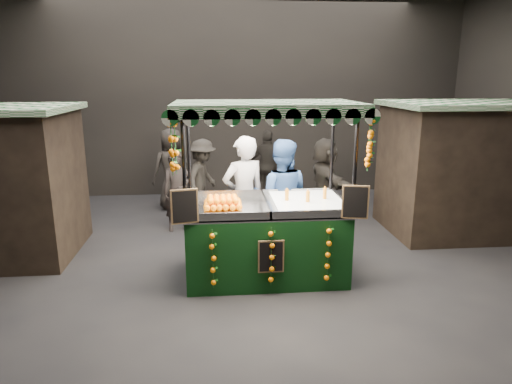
{
  "coord_description": "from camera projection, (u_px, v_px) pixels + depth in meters",
  "views": [
    {
      "loc": [
        -0.51,
        -6.86,
        3.06
      ],
      "look_at": [
        0.15,
        0.25,
        1.23
      ],
      "focal_mm": 31.54,
      "sensor_mm": 36.0,
      "label": 1
    }
  ],
  "objects": [
    {
      "name": "ground",
      "position": [
        248.0,
        268.0,
        7.42
      ],
      "size": [
        12.0,
        12.0,
        0.0
      ],
      "primitive_type": "plane",
      "color": "black",
      "rests_on": "ground"
    },
    {
      "name": "market_hall",
      "position": [
        247.0,
        54.0,
        6.58
      ],
      "size": [
        12.1,
        10.1,
        5.05
      ],
      "color": "black",
      "rests_on": "ground"
    },
    {
      "name": "neighbour_stall_right",
      "position": [
        462.0,
        168.0,
        8.94
      ],
      "size": [
        3.0,
        2.2,
        2.6
      ],
      "color": "black",
      "rests_on": "ground"
    },
    {
      "name": "juice_stall",
      "position": [
        267.0,
        226.0,
        6.91
      ],
      "size": [
        2.8,
        1.64,
        2.71
      ],
      "color": "black",
      "rests_on": "ground"
    },
    {
      "name": "vendor_grey",
      "position": [
        244.0,
        197.0,
        7.72
      ],
      "size": [
        0.9,
        0.74,
        2.11
      ],
      "rotation": [
        0.0,
        0.0,
        3.5
      ],
      "color": "gray",
      "rests_on": "ground"
    },
    {
      "name": "vendor_blue",
      "position": [
        281.0,
        198.0,
        7.8
      ],
      "size": [
        1.15,
        0.99,
        2.05
      ],
      "rotation": [
        0.0,
        0.0,
        2.9
      ],
      "color": "navy",
      "rests_on": "ground"
    },
    {
      "name": "shopper_0",
      "position": [
        177.0,
        191.0,
        9.08
      ],
      "size": [
        0.66,
        0.5,
        1.63
      ],
      "rotation": [
        0.0,
        0.0,
        0.19
      ],
      "color": "black",
      "rests_on": "ground"
    },
    {
      "name": "shopper_1",
      "position": [
        411.0,
        191.0,
        9.28
      ],
      "size": [
        0.96,
        0.92,
        1.56
      ],
      "rotation": [
        0.0,
        0.0,
        -0.6
      ],
      "color": "black",
      "rests_on": "ground"
    },
    {
      "name": "shopper_2",
      "position": [
        268.0,
        166.0,
        11.21
      ],
      "size": [
        1.14,
        0.83,
        1.79
      ],
      "rotation": [
        0.0,
        0.0,
        2.72
      ],
      "color": "black",
      "rests_on": "ground"
    },
    {
      "name": "shopper_3",
      "position": [
        203.0,
        179.0,
        9.94
      ],
      "size": [
        1.03,
        1.29,
        1.75
      ],
      "rotation": [
        0.0,
        0.0,
        1.18
      ],
      "color": "#2A2622",
      "rests_on": "ground"
    },
    {
      "name": "shopper_4",
      "position": [
        172.0,
        169.0,
        10.59
      ],
      "size": [
        1.1,
        0.94,
        1.91
      ],
      "rotation": [
        0.0,
        0.0,
        3.57
      ],
      "color": "#282421",
      "rests_on": "ground"
    },
    {
      "name": "shopper_5",
      "position": [
        325.0,
        182.0,
        9.44
      ],
      "size": [
        0.75,
        1.77,
        1.85
      ],
      "rotation": [
        0.0,
        0.0,
        1.69
      ],
      "color": "#2D2924",
      "rests_on": "ground"
    }
  ]
}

